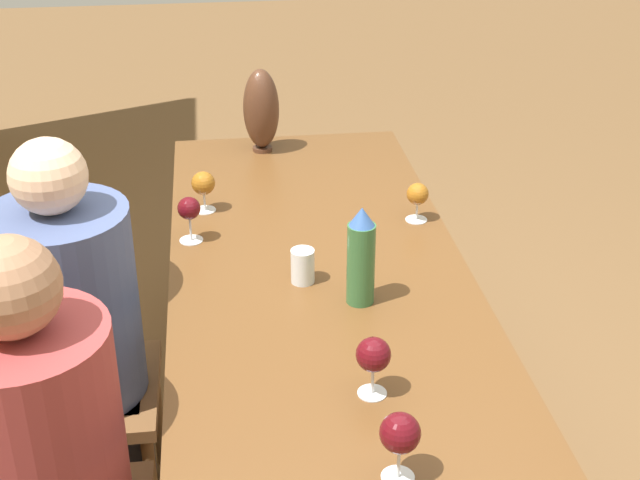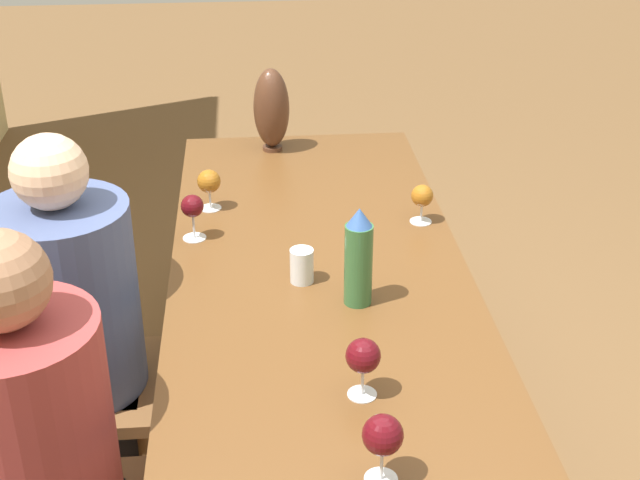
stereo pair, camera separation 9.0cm
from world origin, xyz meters
TOP-DOWN VIEW (x-y plane):
  - dining_table at (0.00, 0.00)m, footprint 2.46×0.85m
  - water_bottle at (-0.02, -0.09)m, footprint 0.08×0.08m
  - water_tumbler at (0.10, 0.06)m, footprint 0.07×0.07m
  - vase at (1.09, 0.10)m, footprint 0.13×0.13m
  - wine_glass_0 at (0.44, -0.35)m, footprint 0.07×0.07m
  - wine_glass_1 at (0.39, 0.36)m, footprint 0.07×0.07m
  - wine_glass_2 at (-0.70, -0.05)m, footprint 0.08×0.08m
  - wine_glass_3 at (0.59, 0.32)m, footprint 0.08×0.08m
  - wine_glass_4 at (-0.43, -0.05)m, footprint 0.08×0.08m
  - chair_far at (0.10, 0.78)m, footprint 0.44×0.44m
  - person_near at (-0.46, 0.68)m, footprint 0.38×0.38m
  - person_far at (0.10, 0.68)m, footprint 0.38×0.38m

SIDE VIEW (x-z plane):
  - chair_far at x=0.10m, z-range 0.03..1.01m
  - person_far at x=0.10m, z-range 0.04..1.26m
  - person_near at x=-0.46m, z-range 0.04..1.27m
  - dining_table at x=0.00m, z-range 0.31..1.07m
  - water_tumbler at x=0.10m, z-range 0.77..0.87m
  - wine_glass_0 at x=0.44m, z-range 0.79..0.92m
  - wine_glass_3 at x=0.59m, z-range 0.79..0.93m
  - wine_glass_1 at x=0.39m, z-range 0.80..0.94m
  - wine_glass_4 at x=-0.43m, z-range 0.80..0.95m
  - wine_glass_2 at x=-0.70m, z-range 0.80..0.96m
  - water_bottle at x=-0.02m, z-range 0.76..1.04m
  - vase at x=1.09m, z-range 0.77..1.09m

